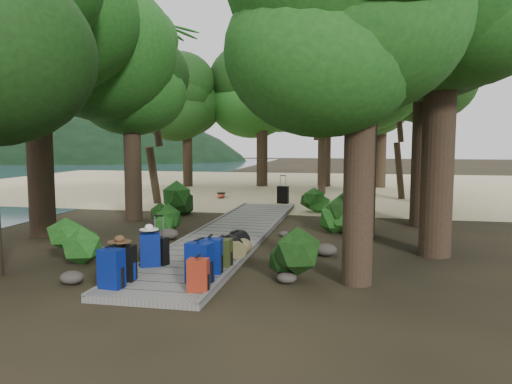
% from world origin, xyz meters
% --- Properties ---
extents(ground, '(120.00, 120.00, 0.00)m').
position_xyz_m(ground, '(0.00, 0.00, 0.00)').
color(ground, '#312818').
rests_on(ground, ground).
extents(sand_beach, '(40.00, 22.00, 0.02)m').
position_xyz_m(sand_beach, '(0.00, 16.00, 0.01)').
color(sand_beach, '#CBB989').
rests_on(sand_beach, ground).
extents(distant_hill, '(32.00, 16.00, 12.00)m').
position_xyz_m(distant_hill, '(-40.00, 48.00, 0.00)').
color(distant_hill, black).
rests_on(distant_hill, ground).
extents(boardwalk, '(2.00, 12.00, 0.12)m').
position_xyz_m(boardwalk, '(0.00, 1.00, 0.06)').
color(boardwalk, slate).
rests_on(boardwalk, ground).
extents(backpack_left_a, '(0.43, 0.33, 0.75)m').
position_xyz_m(backpack_left_a, '(-0.73, -4.48, 0.49)').
color(backpack_left_a, navy).
rests_on(backpack_left_a, boardwalk).
extents(backpack_left_b, '(0.40, 0.29, 0.71)m').
position_xyz_m(backpack_left_b, '(-0.72, -4.02, 0.47)').
color(backpack_left_b, black).
rests_on(backpack_left_b, boardwalk).
extents(backpack_left_c, '(0.47, 0.42, 0.73)m').
position_xyz_m(backpack_left_c, '(-0.68, -2.96, 0.49)').
color(backpack_left_c, navy).
rests_on(backpack_left_c, boardwalk).
extents(backpack_right_a, '(0.36, 0.27, 0.61)m').
position_xyz_m(backpack_right_a, '(0.78, -4.38, 0.43)').
color(backpack_right_a, maroon).
rests_on(backpack_right_a, boardwalk).
extents(backpack_right_b, '(0.49, 0.39, 0.79)m').
position_xyz_m(backpack_right_b, '(0.64, -3.87, 0.52)').
color(backpack_right_b, navy).
rests_on(backpack_right_b, boardwalk).
extents(backpack_right_c, '(0.45, 0.34, 0.73)m').
position_xyz_m(backpack_right_c, '(0.65, -3.21, 0.48)').
color(backpack_right_c, navy).
rests_on(backpack_right_c, boardwalk).
extents(backpack_right_d, '(0.41, 0.30, 0.61)m').
position_xyz_m(backpack_right_d, '(0.72, -2.69, 0.43)').
color(backpack_right_d, '#343F19').
rests_on(backpack_right_d, boardwalk).
extents(duffel_right_khaki, '(0.62, 0.68, 0.38)m').
position_xyz_m(duffel_right_khaki, '(0.79, -1.90, 0.31)').
color(duffel_right_khaki, olive).
rests_on(duffel_right_khaki, boardwalk).
extents(duffel_right_black, '(0.57, 0.79, 0.46)m').
position_xyz_m(duffel_right_black, '(0.71, -1.49, 0.35)').
color(duffel_right_black, black).
rests_on(duffel_right_black, boardwalk).
extents(suitcase_on_boardwalk, '(0.40, 0.30, 0.56)m').
position_xyz_m(suitcase_on_boardwalk, '(-0.55, -2.80, 0.40)').
color(suitcase_on_boardwalk, black).
rests_on(suitcase_on_boardwalk, boardwalk).
extents(lone_suitcase_on_sand, '(0.48, 0.30, 0.71)m').
position_xyz_m(lone_suitcase_on_sand, '(0.39, 8.13, 0.37)').
color(lone_suitcase_on_sand, black).
rests_on(lone_suitcase_on_sand, sand_beach).
extents(hat_brown, '(0.42, 0.42, 0.13)m').
position_xyz_m(hat_brown, '(-0.78, -4.05, 0.89)').
color(hat_brown, '#51351E').
rests_on(hat_brown, backpack_left_b).
extents(hat_white, '(0.38, 0.38, 0.13)m').
position_xyz_m(hat_white, '(-0.70, -2.95, 0.92)').
color(hat_white, silver).
rests_on(hat_white, backpack_left_c).
extents(kayak, '(1.16, 2.94, 0.29)m').
position_xyz_m(kayak, '(-2.67, 9.68, 0.16)').
color(kayak, '#B92C0F').
rests_on(kayak, sand_beach).
extents(sun_lounger, '(0.72, 1.79, 0.56)m').
position_xyz_m(sun_lounger, '(3.07, 9.25, 0.30)').
color(sun_lounger, silver).
rests_on(sun_lounger, sand_beach).
extents(tree_right_a, '(4.71, 4.71, 7.84)m').
position_xyz_m(tree_right_a, '(3.38, -3.00, 3.92)').
color(tree_right_a, black).
rests_on(tree_right_a, ground).
extents(tree_right_b, '(5.70, 5.70, 10.18)m').
position_xyz_m(tree_right_b, '(5.12, -0.37, 5.09)').
color(tree_right_b, black).
rests_on(tree_right_b, ground).
extents(tree_right_c, '(5.85, 5.85, 10.13)m').
position_xyz_m(tree_right_c, '(3.51, 1.61, 5.06)').
color(tree_right_c, black).
rests_on(tree_right_c, ground).
extents(tree_right_d, '(6.40, 6.40, 11.74)m').
position_xyz_m(tree_right_d, '(5.37, 3.67, 5.87)').
color(tree_right_d, black).
rests_on(tree_right_d, ground).
extents(tree_right_e, '(4.71, 4.71, 8.48)m').
position_xyz_m(tree_right_e, '(3.71, 6.50, 4.24)').
color(tree_right_e, black).
rests_on(tree_right_e, ground).
extents(tree_right_f, '(5.20, 5.20, 9.29)m').
position_xyz_m(tree_right_f, '(6.45, 8.84, 4.65)').
color(tree_right_f, black).
rests_on(tree_right_f, ground).
extents(tree_left_b, '(5.48, 5.48, 9.86)m').
position_xyz_m(tree_left_b, '(-5.09, -0.02, 4.93)').
color(tree_left_b, black).
rests_on(tree_left_b, ground).
extents(tree_left_c, '(4.59, 4.59, 7.99)m').
position_xyz_m(tree_left_c, '(-3.82, 3.01, 3.99)').
color(tree_left_c, black).
rests_on(tree_left_c, ground).
extents(tree_back_a, '(5.19, 5.19, 8.98)m').
position_xyz_m(tree_back_a, '(-1.91, 15.64, 4.49)').
color(tree_back_a, black).
rests_on(tree_back_a, ground).
extents(tree_back_b, '(5.80, 5.80, 10.35)m').
position_xyz_m(tree_back_b, '(1.55, 16.23, 5.18)').
color(tree_back_b, black).
rests_on(tree_back_b, ground).
extents(tree_back_c, '(4.82, 4.82, 8.67)m').
position_xyz_m(tree_back_c, '(4.63, 16.10, 4.33)').
color(tree_back_c, black).
rests_on(tree_back_c, ground).
extents(tree_back_d, '(4.64, 4.64, 7.73)m').
position_xyz_m(tree_back_d, '(-6.00, 14.67, 3.87)').
color(tree_back_d, black).
rests_on(tree_back_d, ground).
extents(palm_right_a, '(4.17, 4.17, 7.10)m').
position_xyz_m(palm_right_a, '(3.46, 5.33, 3.55)').
color(palm_right_a, '#14380F').
rests_on(palm_right_a, ground).
extents(palm_right_b, '(3.92, 3.92, 7.57)m').
position_xyz_m(palm_right_b, '(5.33, 11.00, 3.79)').
color(palm_right_b, '#14380F').
rests_on(palm_right_b, ground).
extents(palm_right_c, '(4.92, 4.92, 7.83)m').
position_xyz_m(palm_right_c, '(1.99, 12.32, 3.92)').
color(palm_right_c, '#14380F').
rests_on(palm_right_c, ground).
extents(palm_left_a, '(4.45, 4.45, 7.09)m').
position_xyz_m(palm_left_a, '(-4.97, 7.10, 3.54)').
color(palm_left_a, '#14380F').
rests_on(palm_left_a, ground).
extents(rock_left_a, '(0.44, 0.39, 0.24)m').
position_xyz_m(rock_left_a, '(-1.75, -4.05, 0.12)').
color(rock_left_a, '#4C473F').
rests_on(rock_left_a, ground).
extents(rock_left_b, '(0.37, 0.34, 0.21)m').
position_xyz_m(rock_left_b, '(-2.47, -1.76, 0.10)').
color(rock_left_b, '#4C473F').
rests_on(rock_left_b, ground).
extents(rock_left_c, '(0.53, 0.48, 0.29)m').
position_xyz_m(rock_left_c, '(-1.52, 0.18, 0.15)').
color(rock_left_c, '#4C473F').
rests_on(rock_left_c, ground).
extents(rock_left_d, '(0.33, 0.30, 0.18)m').
position_xyz_m(rock_left_d, '(-2.55, 2.72, 0.09)').
color(rock_left_d, '#4C473F').
rests_on(rock_left_d, ground).
extents(rock_right_a, '(0.37, 0.34, 0.21)m').
position_xyz_m(rock_right_a, '(2.11, -3.22, 0.10)').
color(rock_right_a, '#4C473F').
rests_on(rock_right_a, ground).
extents(rock_right_b, '(0.52, 0.47, 0.28)m').
position_xyz_m(rock_right_b, '(2.68, -0.89, 0.14)').
color(rock_right_b, '#4C473F').
rests_on(rock_right_b, ground).
extents(rock_right_c, '(0.28, 0.25, 0.15)m').
position_xyz_m(rock_right_c, '(1.43, 1.17, 0.08)').
color(rock_right_c, '#4C473F').
rests_on(rock_right_c, ground).
extents(rock_right_d, '(0.49, 0.44, 0.27)m').
position_xyz_m(rock_right_d, '(3.12, 4.39, 0.13)').
color(rock_right_d, '#4C473F').
rests_on(rock_right_d, ground).
extents(shrub_left_a, '(1.12, 1.12, 1.01)m').
position_xyz_m(shrub_left_a, '(-2.54, -2.63, 0.51)').
color(shrub_left_a, '#174B16').
rests_on(shrub_left_a, ground).
extents(shrub_left_b, '(0.83, 0.83, 0.75)m').
position_xyz_m(shrub_left_b, '(-1.98, 1.03, 0.37)').
color(shrub_left_b, '#174B16').
rests_on(shrub_left_b, ground).
extents(shrub_left_c, '(1.12, 1.12, 1.01)m').
position_xyz_m(shrub_left_c, '(-2.82, 4.46, 0.50)').
color(shrub_left_c, '#174B16').
rests_on(shrub_left_c, ground).
extents(shrub_right_a, '(1.02, 1.02, 0.92)m').
position_xyz_m(shrub_right_a, '(2.20, -2.98, 0.46)').
color(shrub_right_a, '#174B16').
rests_on(shrub_right_a, ground).
extents(shrub_right_b, '(1.21, 1.21, 1.09)m').
position_xyz_m(shrub_right_b, '(2.81, 2.15, 0.54)').
color(shrub_right_b, '#174B16').
rests_on(shrub_right_b, ground).
extents(shrub_right_c, '(0.92, 0.92, 0.83)m').
position_xyz_m(shrub_right_c, '(1.88, 5.92, 0.41)').
color(shrub_right_c, '#174B16').
rests_on(shrub_right_c, ground).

